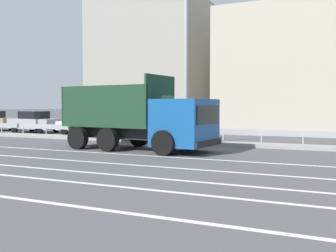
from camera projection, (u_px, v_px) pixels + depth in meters
ground_plane at (180, 149)px, 18.57m from camera, size 320.00×320.00×0.00m
lane_strip_0 at (116, 154)px, 16.61m from camera, size 52.40×0.16×0.01m
lane_strip_1 at (80, 161)px, 14.43m from camera, size 52.40×0.16×0.01m
lane_strip_2 at (44, 169)px, 12.72m from camera, size 52.40×0.16×0.01m
lane_strip_3 at (10, 176)px, 11.44m from camera, size 52.40×0.16×0.01m
median_island at (197, 143)px, 20.70m from camera, size 28.82×1.10×0.18m
median_guardrail at (205, 132)px, 21.83m from camera, size 52.40×0.09×0.78m
dump_truck at (153, 124)px, 17.72m from camera, size 7.48×3.31×3.39m
median_road_sign at (129, 117)px, 22.36m from camera, size 0.83×0.16×2.59m
street_lamp_1 at (185, 43)px, 20.33m from camera, size 0.71×2.78×9.49m
parked_car_1 at (35, 122)px, 29.79m from camera, size 4.22×2.08×1.62m
parked_car_2 at (86, 124)px, 27.63m from camera, size 4.36×1.97×1.43m
parked_car_3 at (174, 127)px, 24.90m from camera, size 4.94×2.09×1.39m
background_building_0 at (159, 65)px, 44.39m from camera, size 11.89×12.39×13.17m
background_building_1 at (314, 71)px, 34.89m from camera, size 15.49×11.85×10.31m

